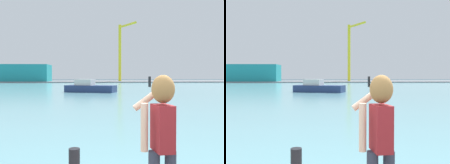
{
  "view_description": "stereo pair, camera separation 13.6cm",
  "coord_description": "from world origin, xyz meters",
  "views": [
    {
      "loc": [
        -0.37,
        -2.94,
        2.33
      ],
      "look_at": [
        0.12,
        7.08,
        2.08
      ],
      "focal_mm": 42.16,
      "sensor_mm": 36.0,
      "label": 1
    },
    {
      "loc": [
        -0.23,
        -2.95,
        2.33
      ],
      "look_at": [
        0.12,
        7.08,
        2.08
      ],
      "focal_mm": 42.16,
      "sensor_mm": 36.0,
      "label": 2
    }
  ],
  "objects": [
    {
      "name": "warehouse_left",
      "position": [
        -25.69,
        87.64,
        3.22
      ],
      "size": [
        16.72,
        9.32,
        5.67
      ],
      "primitive_type": "cube",
      "color": "teal",
      "rests_on": "far_shore_dock"
    },
    {
      "name": "harbor_bollard",
      "position": [
        -0.81,
        1.7,
        0.82
      ],
      "size": [
        0.2,
        0.2,
        0.44
      ],
      "primitive_type": "cylinder",
      "color": "black",
      "rests_on": "quay_promenade"
    },
    {
      "name": "port_crane",
      "position": [
        7.29,
        88.14,
        11.97
      ],
      "size": [
        5.21,
        9.18,
        19.68
      ],
      "color": "yellow",
      "rests_on": "far_shore_dock"
    },
    {
      "name": "person_photographer",
      "position": [
        0.38,
        0.18,
        1.66
      ],
      "size": [
        0.53,
        0.55,
        1.74
      ],
      "rotation": [
        0.0,
        0.0,
        1.71
      ],
      "color": "#2D3342",
      "rests_on": "quay_promenade"
    },
    {
      "name": "far_shore_dock",
      "position": [
        0.0,
        92.0,
        0.19
      ],
      "size": [
        140.0,
        20.0,
        0.38
      ],
      "primitive_type": "cube",
      "color": "gray",
      "rests_on": "ground_plane"
    },
    {
      "name": "harbor_water",
      "position": [
        0.0,
        52.0,
        0.01
      ],
      "size": [
        140.0,
        100.0,
        0.02
      ],
      "primitive_type": "cube",
      "color": "#6BA8B2",
      "rests_on": "ground_plane"
    },
    {
      "name": "ground_plane",
      "position": [
        0.0,
        50.0,
        0.0
      ],
      "size": [
        220.0,
        220.0,
        0.0
      ],
      "primitive_type": "plane",
      "color": "#334751"
    },
    {
      "name": "boat_moored",
      "position": [
        -1.71,
        34.0,
        0.67
      ],
      "size": [
        7.43,
        4.72,
        1.8
      ],
      "rotation": [
        0.0,
        0.0,
        -0.33
      ],
      "color": "navy",
      "rests_on": "harbor_water"
    }
  ]
}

